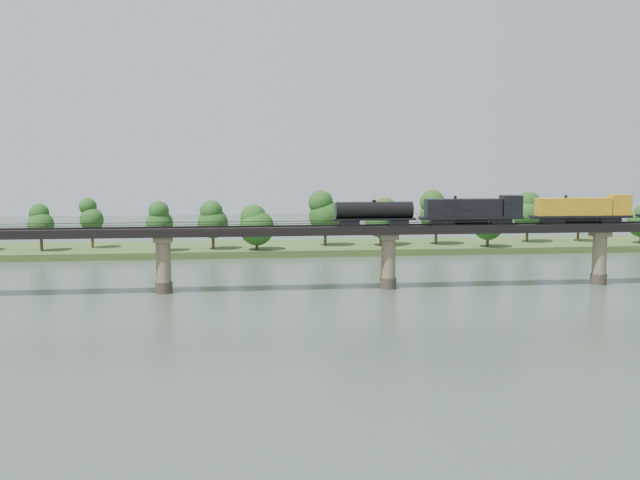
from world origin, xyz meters
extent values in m
plane|color=#334034|center=(0.00, 0.00, 0.00)|extent=(400.00, 400.00, 0.00)
cube|color=#334E1F|center=(0.00, 85.00, 0.80)|extent=(300.00, 24.00, 1.60)
cylinder|color=#473A2D|center=(-40.00, 30.00, 1.00)|extent=(3.00, 3.00, 2.00)
cylinder|color=#8B7B5B|center=(-40.00, 30.00, 5.50)|extent=(2.60, 2.60, 9.00)
cube|color=#8B7B5B|center=(-40.00, 30.00, 9.50)|extent=(3.20, 3.20, 1.00)
cylinder|color=#473A2D|center=(0.00, 30.00, 1.00)|extent=(3.00, 3.00, 2.00)
cylinder|color=#8B7B5B|center=(0.00, 30.00, 5.50)|extent=(2.60, 2.60, 9.00)
cube|color=#8B7B5B|center=(0.00, 30.00, 9.50)|extent=(3.20, 3.20, 1.00)
cylinder|color=#473A2D|center=(40.00, 30.00, 1.00)|extent=(3.00, 3.00, 2.00)
cylinder|color=#8B7B5B|center=(40.00, 30.00, 5.50)|extent=(2.60, 2.60, 9.00)
cube|color=#8B7B5B|center=(40.00, 30.00, 9.50)|extent=(3.20, 3.20, 1.00)
cube|color=black|center=(0.00, 30.00, 10.75)|extent=(220.00, 5.00, 1.50)
cube|color=black|center=(0.00, 29.25, 11.58)|extent=(220.00, 0.12, 0.16)
cube|color=black|center=(0.00, 30.75, 11.58)|extent=(220.00, 0.12, 0.16)
cube|color=black|center=(0.00, 27.60, 12.20)|extent=(220.00, 0.10, 0.10)
cube|color=black|center=(0.00, 32.40, 12.20)|extent=(220.00, 0.10, 0.10)
cube|color=black|center=(0.00, 27.60, 11.85)|extent=(0.08, 0.08, 0.70)
cube|color=black|center=(0.00, 32.40, 11.85)|extent=(0.08, 0.08, 0.70)
cylinder|color=#382619|center=(-71.77, 79.88, 3.24)|extent=(0.70, 0.70, 3.27)
sphere|color=#174112|center=(-71.77, 79.88, 7.60)|extent=(6.20, 6.20, 6.20)
sphere|color=#174112|center=(-71.77, 79.88, 10.32)|extent=(4.65, 4.65, 4.65)
cylinder|color=#382619|center=(-60.94, 84.18, 3.46)|extent=(0.70, 0.70, 3.71)
sphere|color=#174112|center=(-60.94, 84.18, 8.41)|extent=(5.67, 5.67, 5.67)
sphere|color=#174112|center=(-60.94, 84.18, 11.50)|extent=(4.25, 4.25, 4.25)
cylinder|color=#382619|center=(-44.43, 76.31, 3.35)|extent=(0.70, 0.70, 3.51)
sphere|color=#174112|center=(-44.43, 76.31, 8.03)|extent=(6.31, 6.31, 6.31)
sphere|color=#174112|center=(-44.43, 76.31, 10.96)|extent=(4.73, 4.73, 4.73)
cylinder|color=#382619|center=(-32.24, 78.84, 3.27)|extent=(0.70, 0.70, 3.34)
sphere|color=#174112|center=(-32.24, 78.84, 7.73)|extent=(7.18, 7.18, 7.18)
sphere|color=#174112|center=(-32.24, 78.84, 10.52)|extent=(5.39, 5.39, 5.39)
cylinder|color=#382619|center=(-22.01, 76.15, 3.01)|extent=(0.70, 0.70, 2.83)
sphere|color=#174112|center=(-22.01, 76.15, 6.78)|extent=(8.26, 8.26, 8.26)
sphere|color=#174112|center=(-22.01, 76.15, 9.14)|extent=(6.19, 6.19, 6.19)
cylinder|color=#382619|center=(-5.04, 82.68, 3.58)|extent=(0.70, 0.70, 3.96)
sphere|color=#174112|center=(-5.04, 82.68, 8.87)|extent=(8.07, 8.07, 8.07)
sphere|color=#174112|center=(-5.04, 82.68, 12.17)|extent=(6.05, 6.05, 6.05)
cylinder|color=#382619|center=(8.52, 81.14, 3.23)|extent=(0.70, 0.70, 3.27)
sphere|color=#174112|center=(8.52, 81.14, 7.59)|extent=(8.03, 8.03, 8.03)
sphere|color=#174112|center=(8.52, 81.14, 10.31)|extent=(6.02, 6.02, 6.02)
cylinder|color=#382619|center=(22.65, 82.31, 3.56)|extent=(0.70, 0.70, 3.92)
sphere|color=#174112|center=(22.65, 82.31, 8.79)|extent=(8.29, 8.29, 8.29)
sphere|color=#174112|center=(22.65, 82.31, 12.05)|extent=(6.21, 6.21, 6.21)
cylinder|color=#382619|center=(33.59, 75.35, 3.11)|extent=(0.70, 0.70, 3.02)
sphere|color=#174112|center=(33.59, 75.35, 7.15)|extent=(7.74, 7.74, 7.74)
sphere|color=#174112|center=(33.59, 75.35, 9.67)|extent=(5.80, 5.80, 5.80)
cylinder|color=#382619|center=(46.81, 84.03, 3.50)|extent=(0.70, 0.70, 3.80)
sphere|color=#174112|center=(46.81, 84.03, 8.56)|extent=(7.47, 7.47, 7.47)
sphere|color=#174112|center=(46.81, 84.03, 11.73)|extent=(5.60, 5.60, 5.60)
cylinder|color=#382619|center=(60.48, 84.26, 3.29)|extent=(0.70, 0.70, 3.38)
sphere|color=#174112|center=(60.48, 84.26, 7.80)|extent=(6.23, 6.23, 6.23)
sphere|color=#174112|center=(60.48, 84.26, 10.62)|extent=(4.67, 4.67, 4.67)
cube|color=black|center=(41.52, 30.00, 12.05)|extent=(3.97, 2.38, 1.09)
cube|color=black|center=(30.59, 30.00, 12.05)|extent=(3.97, 2.38, 1.09)
cube|color=black|center=(36.06, 30.00, 12.74)|extent=(18.87, 2.98, 0.50)
cube|color=gold|center=(34.57, 30.00, 14.58)|extent=(13.91, 2.68, 3.18)
cube|color=gold|center=(43.51, 30.00, 14.88)|extent=(3.58, 2.98, 3.77)
cylinder|color=black|center=(36.06, 30.00, 12.20)|extent=(5.96, 1.39, 1.39)
cube|color=black|center=(20.66, 30.00, 12.05)|extent=(3.97, 2.38, 1.09)
cube|color=black|center=(9.73, 30.00, 12.05)|extent=(3.97, 2.38, 1.09)
cube|color=black|center=(15.20, 30.00, 12.74)|extent=(18.87, 2.98, 0.50)
cube|color=black|center=(13.71, 30.00, 14.58)|extent=(13.91, 2.68, 3.18)
cube|color=black|center=(22.65, 30.00, 14.88)|extent=(3.58, 2.98, 3.77)
cylinder|color=black|center=(15.20, 30.00, 12.20)|extent=(5.96, 1.39, 1.39)
cube|color=black|center=(1.79, 30.00, 12.05)|extent=(3.48, 2.19, 1.09)
cube|color=black|center=(-7.15, 30.00, 12.05)|extent=(3.48, 2.19, 1.09)
cube|color=black|center=(-2.68, 30.00, 12.69)|extent=(14.90, 2.38, 0.30)
cylinder|color=black|center=(-2.68, 30.00, 14.28)|extent=(13.91, 2.98, 2.98)
cylinder|color=black|center=(-2.68, 30.00, 15.87)|extent=(0.70, 0.70, 0.50)
camera|label=1|loc=(-28.68, -110.87, 25.10)|focal=45.00mm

